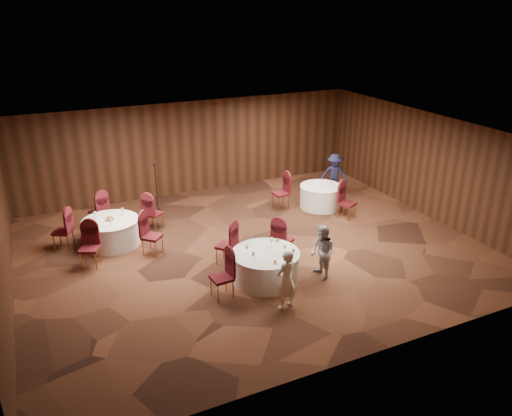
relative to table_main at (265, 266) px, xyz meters
name	(u,v)px	position (x,y,z in m)	size (l,w,h in m)	color
ground	(252,249)	(0.40, 1.64, -0.38)	(12.00, 12.00, 0.00)	black
room_shell	(252,181)	(0.40, 1.64, 1.59)	(12.00, 12.00, 12.00)	silver
table_main	(265,266)	(0.00, 0.00, 0.00)	(1.65, 1.65, 0.74)	white
table_left	(112,232)	(-3.03, 3.54, 0.00)	(1.54, 1.54, 0.74)	white
table_right	(321,196)	(3.69, 3.44, 0.00)	(1.36, 1.36, 0.74)	white
chairs_main	(245,253)	(-0.28, 0.61, 0.12)	(2.79, 2.10, 1.00)	#440D12
chairs_left	(112,227)	(-3.00, 3.58, 0.12)	(3.27, 3.07, 1.00)	#440D12
chairs_right	(313,198)	(3.22, 3.13, 0.12)	(2.08, 2.27, 1.00)	#440D12
tabletop_main	(273,249)	(0.17, -0.05, 0.46)	(1.15, 1.13, 0.22)	silver
tabletop_left	(110,217)	(-3.03, 3.55, 0.45)	(0.80, 0.74, 0.22)	silver
tabletop_right	(330,183)	(3.86, 3.16, 0.52)	(0.08, 0.08, 0.22)	silver
mic_stand	(157,198)	(-1.26, 5.36, 0.08)	(0.24, 0.24, 1.58)	black
woman_a	(286,280)	(-0.12, -1.26, 0.33)	(0.51, 0.34, 1.41)	white
woman_b	(322,252)	(1.29, -0.47, 0.31)	(0.67, 0.52, 1.37)	#A5A5AA
man_c	(334,175)	(4.71, 4.23, 0.36)	(0.95, 0.55, 1.47)	#161733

